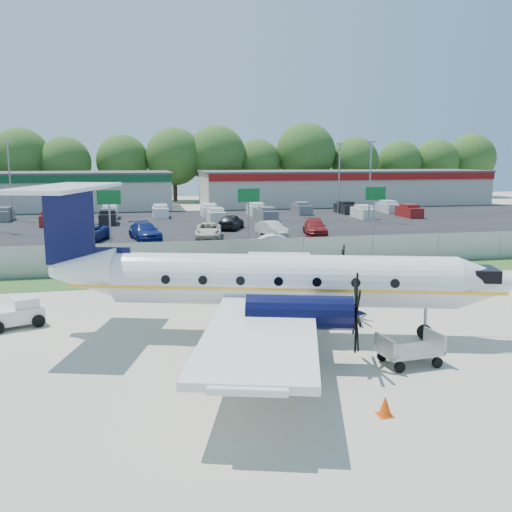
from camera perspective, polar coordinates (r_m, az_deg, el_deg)
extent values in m
plane|color=#BDB8A0|center=(24.49, 2.96, -7.70)|extent=(170.00, 170.00, 0.00)
cube|color=#2D561E|center=(35.83, -2.01, -1.99)|extent=(170.00, 4.00, 0.02)
cube|color=black|center=(42.62, -3.66, -0.07)|extent=(170.00, 8.00, 0.02)
cube|color=black|center=(63.26, -6.46, 3.17)|extent=(170.00, 32.00, 0.02)
cube|color=gray|center=(37.58, -2.55, 0.11)|extent=(120.00, 0.02, 1.90)
cube|color=gray|center=(37.43, -2.56, 1.59)|extent=(120.00, 0.06, 0.06)
cube|color=gray|center=(37.76, -2.54, -1.31)|extent=(120.00, 0.06, 0.06)
cube|color=beige|center=(86.54, -24.12, 5.83)|extent=(46.00, 12.00, 5.00)
cube|color=#474749|center=(86.43, -24.24, 7.56)|extent=(46.40, 12.40, 0.24)
cube|color=beige|center=(90.55, 8.77, 6.73)|extent=(44.00, 12.00, 5.00)
cube|color=#474749|center=(90.44, 8.82, 8.38)|extent=(44.40, 12.40, 0.24)
cube|color=maroon|center=(84.79, 10.28, 7.82)|extent=(44.00, 0.20, 1.00)
cylinder|color=gray|center=(45.83, -14.40, 3.48)|extent=(0.14, 0.14, 5.00)
cube|color=#0C5923|center=(45.52, -14.51, 5.71)|extent=(1.80, 0.08, 1.10)
cylinder|color=gray|center=(46.68, -0.77, 3.91)|extent=(0.14, 0.14, 5.00)
cube|color=#0C5923|center=(46.38, -0.73, 6.10)|extent=(1.80, 0.08, 1.10)
cylinder|color=gray|center=(50.01, 11.72, 4.10)|extent=(0.14, 0.14, 5.00)
cube|color=#0C5923|center=(49.72, 11.87, 6.15)|extent=(1.80, 0.08, 1.10)
cylinder|color=gray|center=(65.98, 11.34, 7.23)|extent=(0.18, 0.18, 9.00)
cube|color=gray|center=(65.93, 11.47, 11.13)|extent=(0.90, 0.35, 0.18)
cylinder|color=gray|center=(71.94, -23.38, 6.82)|extent=(0.18, 0.18, 9.00)
cube|color=gray|center=(71.90, -23.63, 10.40)|extent=(0.90, 0.35, 0.18)
cylinder|color=gray|center=(75.25, 8.30, 7.63)|extent=(0.18, 0.18, 9.00)
cube|color=gray|center=(75.21, 8.39, 11.06)|extent=(0.90, 0.35, 0.18)
cylinder|color=white|center=(23.47, 2.77, -2.42)|extent=(13.95, 6.01, 2.12)
cone|color=white|center=(24.63, 22.21, -2.56)|extent=(2.96, 2.73, 2.12)
cone|color=white|center=(25.12, -16.79, -1.49)|extent=(3.38, 2.86, 2.12)
cube|color=black|center=(24.49, 21.77, -1.67)|extent=(1.38, 1.68, 0.50)
cube|color=white|center=(23.63, 1.41, -3.85)|extent=(9.03, 19.81, 0.25)
cylinder|color=black|center=(20.43, 4.36, -5.60)|extent=(3.98, 2.26, 1.23)
cylinder|color=black|center=(26.71, 4.42, -1.89)|extent=(3.98, 2.26, 1.23)
cube|color=black|center=(25.04, -18.20, 2.79)|extent=(2.09, 0.80, 3.23)
cube|color=white|center=(24.94, -18.63, 6.47)|extent=(4.54, 7.39, 0.16)
cylinder|color=gray|center=(24.41, 16.55, -6.39)|extent=(0.13, 0.13, 1.45)
cylinder|color=black|center=(24.53, 16.50, -7.31)|extent=(0.66, 0.37, 0.62)
cylinder|color=black|center=(20.95, 0.90, -9.75)|extent=(0.81, 0.63, 0.71)
cylinder|color=black|center=(27.11, 1.77, -5.15)|extent=(0.81, 0.63, 0.71)
cube|color=white|center=(27.41, -23.06, -5.45)|extent=(2.71, 2.21, 0.66)
cube|color=white|center=(27.37, -22.17, -4.29)|extent=(1.43, 1.53, 0.47)
cube|color=black|center=(27.46, -21.32, -4.15)|extent=(0.56, 1.02, 0.38)
cylinder|color=black|center=(26.95, -20.93, -6.08)|extent=(0.60, 0.41, 0.56)
cylinder|color=black|center=(28.33, -21.67, -5.36)|extent=(0.60, 0.41, 0.56)
cube|color=gray|center=(24.66, 1.30, -6.44)|extent=(2.30, 1.74, 0.12)
cube|color=gray|center=(24.64, -0.97, -5.72)|extent=(0.42, 1.20, 0.61)
cube|color=gray|center=(24.55, 3.57, -5.79)|extent=(0.42, 1.20, 0.61)
cylinder|color=black|center=(24.24, -0.47, -7.41)|extent=(0.39, 0.22, 0.37)
cylinder|color=black|center=(25.32, -0.28, -6.65)|extent=(0.39, 0.22, 0.37)
cylinder|color=black|center=(24.18, 2.94, -7.47)|extent=(0.39, 0.22, 0.37)
cylinder|color=black|center=(25.25, 2.98, -6.71)|extent=(0.39, 0.22, 0.37)
cube|color=gray|center=(21.52, 15.11, -9.19)|extent=(2.29, 1.51, 0.13)
cube|color=gray|center=(20.89, 12.75, -8.73)|extent=(0.22, 1.30, 0.65)
cube|color=gray|center=(21.97, 17.43, -8.01)|extent=(0.22, 1.30, 0.65)
cylinder|color=black|center=(20.75, 14.18, -10.73)|extent=(0.40, 0.17, 0.39)
cylinder|color=black|center=(21.71, 12.50, -9.73)|extent=(0.40, 0.17, 0.39)
cylinder|color=black|center=(21.56, 17.67, -10.11)|extent=(0.40, 0.17, 0.39)
cylinder|color=black|center=(22.48, 15.90, -9.18)|extent=(0.40, 0.17, 0.39)
cone|color=#F04507|center=(31.45, 20.40, -3.87)|extent=(0.33, 0.33, 0.49)
cube|color=#F04507|center=(31.51, 20.38, -4.28)|extent=(0.35, 0.35, 0.03)
cone|color=#F04507|center=(17.44, 12.79, -14.39)|extent=(0.40, 0.40, 0.61)
cube|color=#F04507|center=(17.56, 12.75, -15.24)|extent=(0.43, 0.43, 0.03)
cone|color=#F04507|center=(32.16, -4.15, -2.90)|extent=(0.37, 0.37, 0.56)
cube|color=#F04507|center=(32.22, -4.14, -3.36)|extent=(0.39, 0.39, 0.03)
imported|color=silver|center=(45.35, 1.18, 0.54)|extent=(4.05, 1.87, 1.28)
imported|color=navy|center=(51.92, -16.58, 1.32)|extent=(4.20, 6.28, 1.60)
imported|color=navy|center=(52.21, -11.01, 1.60)|extent=(3.25, 5.61, 1.53)
imported|color=beige|center=(52.64, -4.76, 1.82)|extent=(3.05, 5.33, 1.40)
imported|color=beige|center=(53.88, 1.60, 2.04)|extent=(2.55, 4.42, 1.38)
imported|color=maroon|center=(54.60, 5.90, 2.09)|extent=(3.00, 5.33, 1.46)
imported|color=silver|center=(57.64, -16.56, 2.15)|extent=(2.21, 4.47, 1.47)
imported|color=black|center=(58.67, -2.48, 2.68)|extent=(3.59, 4.98, 1.57)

